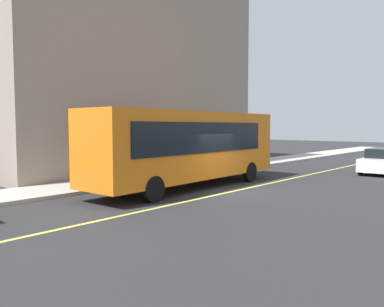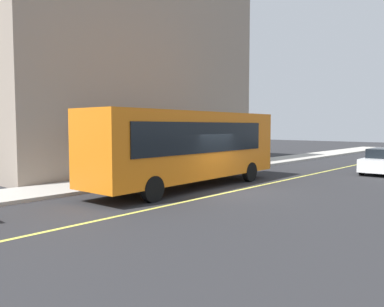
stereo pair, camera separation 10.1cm
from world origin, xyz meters
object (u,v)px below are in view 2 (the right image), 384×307
at_px(pedestrian_at_corner, 114,159).
at_px(car_white, 384,161).
at_px(bus, 190,145).
at_px(pedestrian_near_storefront, 220,152).
at_px(traffic_light, 222,131).

bearing_deg(pedestrian_at_corner, car_white, -37.14).
relative_size(bus, car_white, 2.57).
bearing_deg(pedestrian_near_storefront, bus, -152.13).
relative_size(bus, pedestrian_near_storefront, 6.93).
relative_size(pedestrian_at_corner, pedestrian_near_storefront, 1.03).
height_order(bus, pedestrian_near_storefront, bus).
xyz_separation_m(traffic_light, pedestrian_at_corner, (-6.96, 1.78, -1.39)).
bearing_deg(pedestrian_at_corner, pedestrian_near_storefront, -3.52).
height_order(car_white, pedestrian_near_storefront, pedestrian_near_storefront).
distance_m(traffic_light, pedestrian_at_corner, 7.32).
relative_size(traffic_light, pedestrian_near_storefront, 1.98).
bearing_deg(traffic_light, pedestrian_near_storefront, 41.94).
bearing_deg(traffic_light, car_white, -53.89).
xyz_separation_m(traffic_light, car_white, (5.70, -7.81, -1.79)).
distance_m(bus, pedestrian_at_corner, 4.58).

